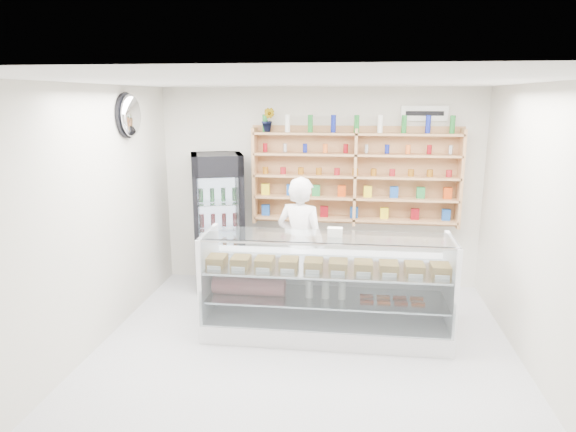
# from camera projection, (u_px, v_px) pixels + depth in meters

# --- Properties ---
(room) EXTENTS (5.00, 5.00, 5.00)m
(room) POSITION_uv_depth(u_px,v_px,m) (302.00, 233.00, 4.89)
(room) COLOR silver
(room) RESTS_ON ground
(display_counter) EXTENTS (2.74, 0.82, 1.19)m
(display_counter) POSITION_uv_depth(u_px,v_px,m) (325.00, 307.00, 5.81)
(display_counter) COLOR white
(display_counter) RESTS_ON floor
(shop_worker) EXTENTS (0.73, 0.60, 1.73)m
(shop_worker) POSITION_uv_depth(u_px,v_px,m) (301.00, 245.00, 6.40)
(shop_worker) COLOR silver
(shop_worker) RESTS_ON floor
(drinks_cooler) EXTENTS (0.86, 0.85, 1.91)m
(drinks_cooler) POSITION_uv_depth(u_px,v_px,m) (218.00, 221.00, 7.23)
(drinks_cooler) COLOR black
(drinks_cooler) RESTS_ON floor
(wall_shelving) EXTENTS (2.84, 0.28, 1.33)m
(wall_shelving) POSITION_uv_depth(u_px,v_px,m) (355.00, 177.00, 7.05)
(wall_shelving) COLOR tan
(wall_shelving) RESTS_ON back_wall
(potted_plant) EXTENTS (0.21, 0.18, 0.33)m
(potted_plant) POSITION_uv_depth(u_px,v_px,m) (268.00, 120.00, 7.02)
(potted_plant) COLOR #1E6626
(potted_plant) RESTS_ON wall_shelving
(security_mirror) EXTENTS (0.15, 0.50, 0.50)m
(security_mirror) POSITION_uv_depth(u_px,v_px,m) (131.00, 115.00, 6.08)
(security_mirror) COLOR silver
(security_mirror) RESTS_ON left_wall
(wall_sign) EXTENTS (0.62, 0.03, 0.20)m
(wall_sign) POSITION_uv_depth(u_px,v_px,m) (425.00, 113.00, 6.87)
(wall_sign) COLOR white
(wall_sign) RESTS_ON back_wall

